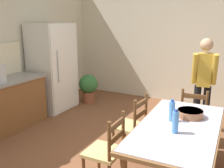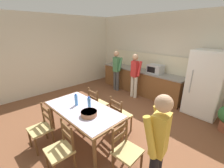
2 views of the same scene
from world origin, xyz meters
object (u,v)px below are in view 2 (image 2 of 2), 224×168
dining_table (83,112)px  person_by_table (158,145)px  refrigerator (205,84)px  bottle_near_centre (76,100)px  microwave (155,69)px  chair_head_end (126,150)px  chair_side_far_right (120,115)px  person_at_counter (135,74)px  bottle_off_centre (89,103)px  chair_side_near_right (61,149)px  chair_side_far_left (97,104)px  person_at_sink (116,69)px  serving_bowl (89,113)px  chair_side_near_left (42,128)px

dining_table → person_by_table: (1.75, 0.03, 0.24)m
refrigerator → bottle_near_centre: refrigerator is taller
microwave → chair_head_end: bearing=-65.4°
chair_side_far_right → person_at_counter: person_at_counter is taller
bottle_off_centre → chair_side_far_right: (0.29, 0.64, -0.44)m
person_at_counter → person_by_table: 3.52m
microwave → bottle_near_centre: microwave is taller
chair_side_near_right → chair_side_far_left: same height
bottle_off_centre → person_at_sink: 3.01m
person_at_sink → bottle_off_centre: bearing=-145.7°
microwave → bottle_off_centre: (0.28, -2.98, -0.17)m
chair_head_end → chair_side_far_right: 1.09m
chair_head_end → person_at_counter: 3.18m
chair_side_near_right → person_by_table: 1.59m
dining_table → chair_side_far_left: 0.88m
dining_table → person_by_table: bearing=1.0°
serving_bowl → chair_side_far_right: bearing=86.3°
bottle_near_centre → person_by_table: 1.98m
chair_side_far_right → chair_side_far_left: bearing=5.7°
bottle_near_centre → person_at_sink: person_at_sink is taller
serving_bowl → chair_head_end: 0.96m
refrigerator → serving_bowl: size_ratio=5.78×
dining_table → chair_side_near_right: bearing=-58.6°
bottle_near_centre → person_at_sink: 2.95m
dining_table → chair_side_near_left: (-0.38, -0.76, -0.23)m
bottle_off_centre → chair_side_near_right: bottle_off_centre is taller
dining_table → person_at_sink: size_ratio=1.17×
chair_side_near_left → chair_side_far_right: (0.75, 1.52, 0.00)m
bottle_near_centre → chair_head_end: (1.43, 0.06, -0.44)m
chair_side_far_right → chair_head_end: bearing=142.6°
chair_head_end → serving_bowl: bearing=92.0°
microwave → chair_head_end: 3.41m
chair_head_end → person_at_counter: bearing=31.9°
refrigerator → serving_bowl: (-1.08, -3.14, -0.12)m
person_at_sink → chair_side_far_right: bearing=-132.9°
chair_side_far_right → person_at_counter: (-1.05, 1.82, 0.44)m
person_by_table → serving_bowl: bearing=-7.1°
bottle_off_centre → chair_head_end: size_ratio=0.30×
person_at_counter → chair_side_far_right: bearing=-150.0°
bottle_off_centre → serving_bowl: bottle_off_centre is taller
microwave → person_at_counter: person_at_counter is taller
bottle_off_centre → chair_side_near_left: size_ratio=0.30×
chair_side_far_left → person_at_sink: bearing=-59.3°
serving_bowl → chair_side_far_right: 0.89m
chair_side_near_left → chair_head_end: size_ratio=1.00×
bottle_off_centre → person_at_sink: bearing=124.3°
refrigerator → bottle_off_centre: size_ratio=6.84×
chair_side_near_right → dining_table: bearing=122.2°
person_at_sink → chair_head_end: bearing=-132.2°
dining_table → person_at_counter: 2.68m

